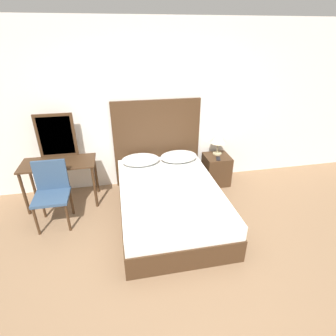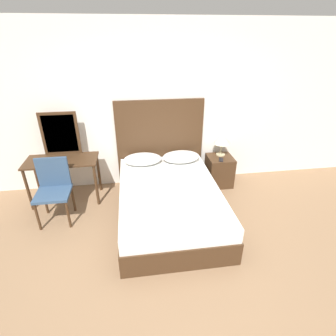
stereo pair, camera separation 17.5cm
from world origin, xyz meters
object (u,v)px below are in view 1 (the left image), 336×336
at_px(nightstand, 216,169).
at_px(table_lamp, 219,138).
at_px(phone_on_nightstand, 218,158).
at_px(bed, 169,202).
at_px(phone_on_bed, 189,189).
at_px(vanity_desk, 59,169).
at_px(chair, 52,189).

height_order(nightstand, table_lamp, table_lamp).
bearing_deg(nightstand, phone_on_nightstand, -104.21).
bearing_deg(bed, nightstand, 38.64).
bearing_deg(bed, phone_on_bed, -23.58).
xyz_separation_m(bed, phone_on_bed, (0.26, -0.11, 0.27)).
distance_m(phone_on_bed, table_lamp, 1.34).
bearing_deg(phone_on_nightstand, vanity_desk, -179.56).
xyz_separation_m(phone_on_nightstand, chair, (-2.64, -0.47, -0.01)).
distance_m(phone_on_bed, phone_on_nightstand, 1.12).
height_order(table_lamp, vanity_desk, table_lamp).
height_order(nightstand, phone_on_nightstand, phone_on_nightstand).
bearing_deg(phone_on_bed, phone_on_nightstand, 47.96).
bearing_deg(phone_on_bed, table_lamp, 51.99).
distance_m(phone_on_nightstand, chair, 2.68).
bearing_deg(table_lamp, phone_on_bed, -128.01).
bearing_deg(table_lamp, chair, -165.98).
relative_size(table_lamp, chair, 0.44).
relative_size(bed, vanity_desk, 1.93).
relative_size(bed, table_lamp, 5.20).
relative_size(vanity_desk, chair, 1.18).
relative_size(phone_on_bed, table_lamp, 0.40).
bearing_deg(nightstand, table_lamp, 72.87).
bearing_deg(vanity_desk, chair, -95.87).
bearing_deg(nightstand, phone_on_bed, -129.55).
height_order(phone_on_bed, chair, chair).
bearing_deg(chair, table_lamp, 14.02).
bearing_deg(vanity_desk, phone_on_nightstand, 0.44).
bearing_deg(vanity_desk, nightstand, 2.83).
bearing_deg(bed, table_lamp, 40.75).
distance_m(nightstand, phone_on_nightstand, 0.29).
distance_m(nightstand, chair, 2.74).
xyz_separation_m(phone_on_bed, phone_on_nightstand, (0.75, 0.83, 0.02)).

